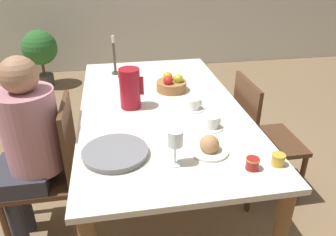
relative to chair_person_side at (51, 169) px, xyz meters
name	(u,v)px	position (x,y,z in m)	size (l,w,h in m)	color
ground_plane	(162,198)	(0.68, 0.17, -0.48)	(20.00, 20.00, 0.00)	#7F6647
dining_table	(161,119)	(0.68, 0.17, 0.18)	(0.98, 1.79, 0.75)	silver
chair_person_side	(51,169)	(0.00, 0.00, 0.00)	(0.42, 0.42, 0.89)	#51331E
chair_opposite	(259,137)	(1.36, 0.14, 0.00)	(0.42, 0.42, 0.89)	#51331E
person_seated	(27,142)	(-0.09, -0.03, 0.22)	(0.39, 0.41, 1.17)	#33333D
red_pitcher	(130,88)	(0.49, 0.19, 0.40)	(0.15, 0.13, 0.25)	#A31423
wine_glass_water	(175,140)	(0.65, -0.45, 0.41)	(0.07, 0.07, 0.17)	white
teacup_near_person	(211,123)	(0.91, -0.16, 0.31)	(0.13, 0.13, 0.07)	white
teacup_across	(194,105)	(0.87, 0.08, 0.31)	(0.13, 0.13, 0.07)	white
serving_tray	(115,153)	(0.38, -0.34, 0.29)	(0.31, 0.31, 0.03)	gray
bread_plate	(209,147)	(0.83, -0.38, 0.31)	(0.19, 0.19, 0.10)	white
jam_jar_amber	(252,163)	(0.98, -0.55, 0.31)	(0.06, 0.06, 0.05)	#A81E1E
jam_jar_red	(278,159)	(1.11, -0.54, 0.31)	(0.06, 0.06, 0.05)	gold
fruit_bowl	(171,84)	(0.79, 0.40, 0.32)	(0.21, 0.21, 0.12)	#9E6B3D
candlestick_tall	(115,60)	(0.42, 0.80, 0.39)	(0.06, 0.06, 0.30)	#4C4238
potted_plant	(40,50)	(-0.49, 2.61, 0.00)	(0.43, 0.43, 0.73)	#4C4742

